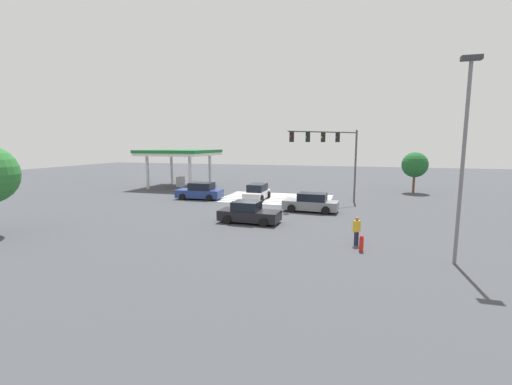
{
  "coord_description": "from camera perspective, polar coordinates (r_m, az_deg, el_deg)",
  "views": [
    {
      "loc": [
        -7.61,
        26.18,
        5.45
      ],
      "look_at": [
        0.0,
        0.0,
        1.59
      ],
      "focal_mm": 24.0,
      "sensor_mm": 36.0,
      "label": 1
    }
  ],
  "objects": [
    {
      "name": "ground_plane",
      "position": [
        27.8,
        0.0,
        -3.24
      ],
      "size": [
        122.43,
        122.43,
        0.0
      ],
      "primitive_type": "plane",
      "color": "#3D3F44"
    },
    {
      "name": "pedestrian",
      "position": [
        19.36,
        16.43,
        -5.95
      ],
      "size": [
        0.41,
        0.41,
        1.57
      ],
      "rotation": [
        0.0,
        0.0,
        -0.76
      ],
      "color": "#232842",
      "rests_on": "ground_plane"
    },
    {
      "name": "fire_hydrant",
      "position": [
        18.44,
        17.15,
        -8.1
      ],
      "size": [
        0.22,
        0.22,
        0.86
      ],
      "color": "red",
      "rests_on": "ground_plane"
    },
    {
      "name": "car_2",
      "position": [
        34.6,
        -9.3,
        0.18
      ],
      "size": [
        4.59,
        2.42,
        1.66
      ],
      "rotation": [
        0.0,
        0.0,
        0.06
      ],
      "color": "navy",
      "rests_on": "ground_plane"
    },
    {
      "name": "tree_corner_a",
      "position": [
        42.21,
        24.95,
        4.21
      ],
      "size": [
        2.81,
        2.81,
        4.57
      ],
      "color": "brown",
      "rests_on": "ground_plane"
    },
    {
      "name": "crosswalk_markings",
      "position": [
        34.73,
        3.35,
        -0.97
      ],
      "size": [
        10.9,
        7.25,
        0.01
      ],
      "rotation": [
        0.0,
        0.0,
        1.57
      ],
      "color": "silver",
      "rests_on": "ground_plane"
    },
    {
      "name": "car_0",
      "position": [
        23.93,
        -1.22,
        -3.45
      ],
      "size": [
        4.3,
        2.19,
        1.5
      ],
      "rotation": [
        0.0,
        0.0,
        3.1
      ],
      "color": "black",
      "rests_on": "ground_plane"
    },
    {
      "name": "car_1",
      "position": [
        33.76,
        0.18,
        0.05
      ],
      "size": [
        2.0,
        4.16,
        1.56
      ],
      "rotation": [
        0.0,
        0.0,
        1.56
      ],
      "color": "silver",
      "rests_on": "ground_plane"
    },
    {
      "name": "street_light_pole_a",
      "position": [
        17.65,
        31.38,
        6.74
      ],
      "size": [
        0.8,
        0.36,
        9.17
      ],
      "color": "slate",
      "rests_on": "ground_plane"
    },
    {
      "name": "traffic_signal_mast",
      "position": [
        31.79,
        12.58,
        7.38
      ],
      "size": [
        5.61,
        5.61,
        6.76
      ],
      "rotation": [
        0.0,
        0.0,
        0.79
      ],
      "color": "#47474C",
      "rests_on": "ground_plane"
    },
    {
      "name": "gas_station_canopy",
      "position": [
        44.69,
        -12.62,
        6.29
      ],
      "size": [
        8.36,
        8.36,
        4.73
      ],
      "color": "silver",
      "rests_on": "ground_plane"
    },
    {
      "name": "car_3",
      "position": [
        28.11,
        9.13,
        -1.73
      ],
      "size": [
        4.47,
        2.14,
        1.53
      ],
      "rotation": [
        0.0,
        0.0,
        -0.06
      ],
      "color": "gray",
      "rests_on": "ground_plane"
    }
  ]
}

